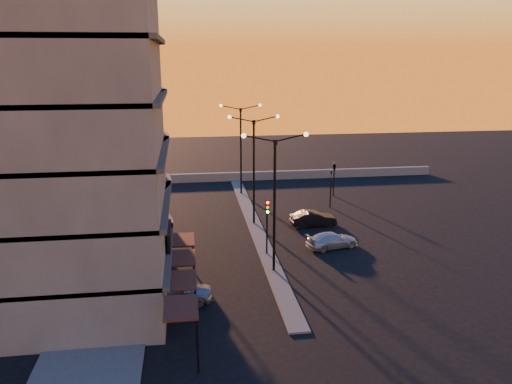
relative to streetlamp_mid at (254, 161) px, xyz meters
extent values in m
plane|color=black|center=(0.00, -10.00, -5.59)|extent=(120.00, 120.00, 0.00)
cube|color=#50504D|center=(-10.50, -6.00, -5.53)|extent=(5.00, 40.00, 0.12)
cube|color=#50504D|center=(0.00, 0.00, -5.53)|extent=(1.20, 36.00, 0.12)
cube|color=slate|center=(2.00, 16.00, -5.09)|extent=(44.00, 0.50, 1.00)
cylinder|color=#635C57|center=(-14.00, -8.00, 6.91)|extent=(14.00, 14.00, 25.00)
cube|color=#635C57|center=(-14.00, -13.00, 6.91)|extent=(14.00, 10.00, 25.00)
cylinder|color=black|center=(-14.00, -8.00, -3.99)|extent=(14.16, 14.16, 2.40)
cube|color=black|center=(-6.80, -12.00, -1.99)|extent=(0.15, 3.20, 1.20)
cylinder|color=black|center=(0.00, -10.00, -1.09)|extent=(0.18, 0.18, 9.00)
cube|color=black|center=(0.00, -10.00, 3.31)|extent=(0.25, 0.25, 0.35)
sphere|color=#FFE5B2|center=(-2.00, -10.00, 3.76)|extent=(0.32, 0.32, 0.32)
sphere|color=#FFE5B2|center=(2.00, -10.00, 3.76)|extent=(0.32, 0.32, 0.32)
cylinder|color=black|center=(0.00, 0.00, -1.09)|extent=(0.18, 0.18, 9.00)
cube|color=black|center=(0.00, 0.00, 3.31)|extent=(0.25, 0.25, 0.35)
sphere|color=#FFE5B2|center=(-2.00, 0.00, 3.76)|extent=(0.32, 0.32, 0.32)
sphere|color=#FFE5B2|center=(2.00, 0.00, 3.76)|extent=(0.32, 0.32, 0.32)
cylinder|color=black|center=(0.00, 10.00, -1.09)|extent=(0.18, 0.18, 9.00)
cube|color=black|center=(0.00, 10.00, 3.31)|extent=(0.25, 0.25, 0.35)
sphere|color=#FFE5B2|center=(-2.00, 10.00, 3.76)|extent=(0.32, 0.32, 0.32)
sphere|color=#FFE5B2|center=(2.00, 10.00, 3.76)|extent=(0.32, 0.32, 0.32)
cylinder|color=black|center=(0.00, -7.00, -3.99)|extent=(0.12, 0.12, 3.20)
cube|color=black|center=(0.00, -7.18, -1.84)|extent=(0.28, 0.16, 1.00)
sphere|color=#FF0C05|center=(0.00, -7.28, -1.49)|extent=(0.20, 0.20, 0.20)
sphere|color=orange|center=(0.00, -7.28, -1.84)|extent=(0.20, 0.20, 0.20)
sphere|color=#0CFF26|center=(0.00, -7.28, -2.19)|extent=(0.20, 0.20, 0.20)
cylinder|color=black|center=(8.00, 4.00, -4.19)|extent=(0.12, 0.12, 2.80)
imported|color=black|center=(8.00, 4.00, -2.39)|extent=(0.13, 0.16, 0.80)
cylinder|color=black|center=(9.50, 8.00, -4.19)|extent=(0.12, 0.12, 2.80)
imported|color=black|center=(9.50, 8.00, -2.39)|extent=(0.42, 1.99, 0.80)
imported|color=#939499|center=(-6.50, -13.43, -4.85)|extent=(4.54, 2.28, 1.48)
imported|color=black|center=(5.00, -1.09, -4.94)|extent=(4.03, 1.58, 1.31)
imported|color=#BABDC3|center=(5.19, -6.23, -5.00)|extent=(4.34, 2.60, 1.18)
camera|label=1|loc=(-5.55, -40.82, 8.54)|focal=35.00mm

